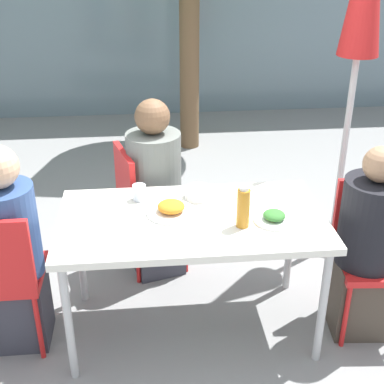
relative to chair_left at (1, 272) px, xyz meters
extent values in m
plane|color=gray|center=(1.02, 0.08, -0.52)|extent=(24.00, 24.00, 0.00)
cube|color=silver|center=(1.02, 0.08, 0.21)|extent=(1.44, 0.78, 0.04)
cylinder|color=#B7B7B7|center=(0.36, -0.25, -0.17)|extent=(0.04, 0.04, 0.71)
cylinder|color=#B7B7B7|center=(1.68, -0.25, -0.17)|extent=(0.04, 0.04, 0.71)
cylinder|color=#B7B7B7|center=(0.36, 0.41, -0.17)|extent=(0.04, 0.04, 0.71)
cylinder|color=#B7B7B7|center=(1.68, 0.41, -0.17)|extent=(0.04, 0.04, 0.71)
cube|color=red|center=(0.00, 0.08, -0.08)|extent=(0.40, 0.40, 0.04)
cylinder|color=red|center=(0.17, 0.25, -0.31)|extent=(0.03, 0.03, 0.42)
cylinder|color=red|center=(0.17, -0.09, -0.31)|extent=(0.03, 0.03, 0.42)
cube|color=#383842|center=(0.05, 0.08, -0.29)|extent=(0.29, 0.29, 0.46)
cylinder|color=navy|center=(0.05, 0.08, 0.20)|extent=(0.32, 0.32, 0.51)
cube|color=red|center=(2.04, -0.01, -0.08)|extent=(0.43, 0.43, 0.04)
cube|color=red|center=(2.05, 0.17, 0.15)|extent=(0.40, 0.07, 0.42)
cylinder|color=red|center=(1.85, -0.16, -0.31)|extent=(0.03, 0.03, 0.42)
cylinder|color=red|center=(1.88, 0.18, -0.31)|extent=(0.03, 0.03, 0.42)
cube|color=#473D33|center=(1.99, 0.00, -0.29)|extent=(0.33, 0.33, 0.46)
cylinder|color=black|center=(1.99, 0.00, 0.19)|extent=(0.34, 0.34, 0.50)
sphere|color=#9E7556|center=(1.99, 0.00, 0.53)|extent=(0.19, 0.19, 0.19)
cube|color=red|center=(0.82, 0.77, -0.08)|extent=(0.49, 0.49, 0.04)
cube|color=red|center=(0.65, 0.72, 0.15)|extent=(0.14, 0.39, 0.42)
cylinder|color=red|center=(0.94, 0.98, -0.31)|extent=(0.03, 0.03, 0.42)
cylinder|color=red|center=(1.03, 0.65, -0.31)|extent=(0.03, 0.03, 0.42)
cylinder|color=red|center=(0.61, 0.89, -0.31)|extent=(0.03, 0.03, 0.42)
cylinder|color=red|center=(0.71, 0.56, -0.31)|extent=(0.03, 0.03, 0.42)
cube|color=#383842|center=(0.84, 0.72, -0.29)|extent=(0.39, 0.39, 0.46)
cylinder|color=slate|center=(0.84, 0.72, 0.21)|extent=(0.35, 0.35, 0.53)
sphere|color=brown|center=(0.84, 0.72, 0.58)|extent=(0.22, 0.22, 0.22)
cylinder|color=#333333|center=(2.14, 0.88, -0.50)|extent=(0.36, 0.36, 0.05)
cylinder|color=#BCBCBC|center=(2.14, 0.88, 0.71)|extent=(0.04, 0.04, 2.46)
cylinder|color=white|center=(1.44, -0.01, 0.24)|extent=(0.21, 0.21, 0.01)
ellipsoid|color=#33702D|center=(1.44, -0.01, 0.27)|extent=(0.12, 0.12, 0.05)
cylinder|color=white|center=(0.91, 0.13, 0.24)|extent=(0.27, 0.27, 0.01)
ellipsoid|color=orange|center=(0.91, 0.13, 0.27)|extent=(0.15, 0.15, 0.06)
cylinder|color=#B7751E|center=(1.27, -0.04, 0.34)|extent=(0.07, 0.07, 0.21)
cylinder|color=white|center=(1.27, -0.04, 0.45)|extent=(0.05, 0.05, 0.02)
cylinder|color=silver|center=(0.74, 0.31, 0.28)|extent=(0.08, 0.08, 0.09)
cylinder|color=white|center=(1.08, 0.30, 0.26)|extent=(0.16, 0.16, 0.06)
cylinder|color=brown|center=(1.28, 2.98, 0.42)|extent=(0.20, 0.20, 1.88)
camera|label=1|loc=(0.78, -2.40, 1.64)|focal=50.00mm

